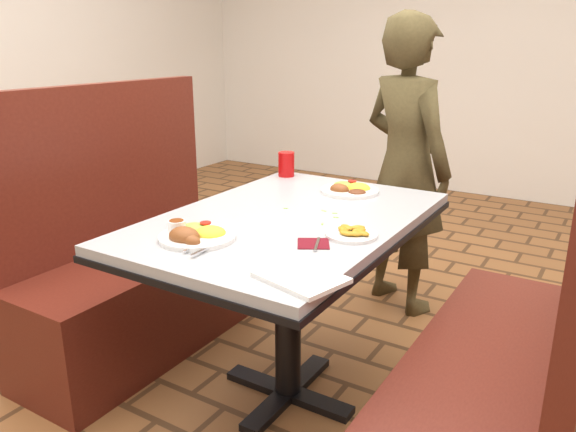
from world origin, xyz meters
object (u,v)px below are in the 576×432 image
Objects in this scene: booth_bench_left at (138,277)px; booth_bench_right at (507,386)px; near_dinner_plate at (195,231)px; dining_table at (288,241)px; far_dinner_plate at (350,187)px; diner_person at (405,167)px; red_tumbler at (286,164)px; plantain_plate at (351,233)px.

booth_bench_right is (1.60, 0.00, 0.00)m from booth_bench_left.
booth_bench_right is 1.08m from near_dinner_plate.
booth_bench_left is at bearing 152.00° from near_dinner_plate.
dining_table is 1.01× the size of booth_bench_right.
booth_bench_right is 5.03× the size of far_dinner_plate.
diner_person reaches higher than far_dinner_plate.
red_tumbler is at bearing 76.83° from diner_person.
booth_bench_right is 1.33m from red_tumbler.
booth_bench_left is 1.17m from plantain_plate.
plantain_plate is (0.29, -0.08, 0.11)m from dining_table.
dining_table is 1.01× the size of booth_bench_left.
booth_bench_right reaches higher than far_dinner_plate.
plantain_plate is (1.08, -0.08, 0.43)m from booth_bench_left.
dining_table is 0.82× the size of diner_person.
dining_table is 0.32m from plantain_plate.
booth_bench_left is at bearing 175.95° from plantain_plate.
booth_bench_left is 5.03× the size of far_dinner_plate.
near_dinner_plate is (0.68, -0.36, 0.45)m from booth_bench_left.
dining_table is 10.88× the size of red_tumbler.
far_dinner_plate is 1.42× the size of plantain_plate.
plantain_plate is at bearing -15.00° from dining_table.
booth_bench_left reaches higher than near_dinner_plate.
near_dinner_plate reaches higher than far_dinner_plate.
dining_table is at bearing 71.18° from near_dinner_plate.
plantain_plate is at bearing -63.98° from far_dinner_plate.
booth_bench_left is 10.77× the size of red_tumbler.
plantain_plate is (0.23, -1.11, 0.02)m from diner_person.
booth_bench_left reaches higher than plantain_plate.
booth_bench_right is at bearing 0.00° from booth_bench_left.
far_dinner_plate is 0.39m from red_tumbler.
booth_bench_right reaches higher than near_dinner_plate.
near_dinner_plate is (-0.92, -0.36, 0.45)m from booth_bench_right.
plantain_plate is (-0.51, -0.08, 0.43)m from booth_bench_right.
diner_person reaches higher than booth_bench_left.
plantain_plate is 0.86m from red_tumbler.
booth_bench_left is at bearing 180.00° from dining_table.
diner_person is 1.40m from near_dinner_plate.
red_tumbler reaches higher than dining_table.
far_dinner_plate is (-0.75, 0.42, 0.44)m from booth_bench_right.
booth_bench_right is at bearing -24.71° from red_tumbler.
diner_person is 6.07× the size of near_dinner_plate.
plantain_plate is (0.41, 0.28, -0.02)m from near_dinner_plate.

